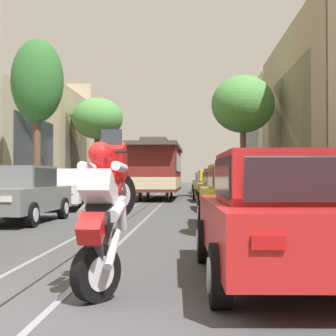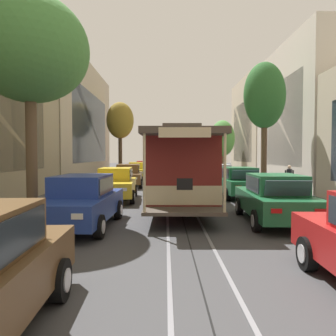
{
  "view_description": "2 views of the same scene",
  "coord_description": "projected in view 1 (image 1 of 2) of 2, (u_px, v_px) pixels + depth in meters",
  "views": [
    {
      "loc": [
        1.89,
        -4.5,
        1.29
      ],
      "look_at": [
        0.78,
        20.39,
        1.69
      ],
      "focal_mm": 54.74,
      "sensor_mm": 36.0,
      "label": 1
    },
    {
      "loc": [
        0.6,
        37.65,
        2.18
      ],
      "look_at": [
        0.37,
        7.42,
        1.02
      ],
      "focal_mm": 34.5,
      "sensor_mm": 36.0,
      "label": 2
    }
  ],
  "objects": [
    {
      "name": "ground_plane",
      "position": [
        155.0,
        201.0,
        26.88
      ],
      "size": [
        160.0,
        160.0,
        0.0
      ],
      "primitive_type": "plane",
      "color": "#424244"
    },
    {
      "name": "parked_car_red_near_right",
      "position": [
        282.0,
        216.0,
        6.29
      ],
      "size": [
        2.09,
        4.4,
        1.58
      ],
      "color": "red",
      "rests_on": "ground"
    },
    {
      "name": "building_facade_right",
      "position": [
        334.0,
        111.0,
        28.96
      ],
      "size": [
        5.52,
        55.55,
        10.62
      ],
      "color": "#BCAD93",
      "rests_on": "ground"
    },
    {
      "name": "parked_car_yellow_second_right",
      "position": [
        240.0,
        196.0,
        12.74
      ],
      "size": [
        2.1,
        4.4,
        1.58
      ],
      "color": "gold",
      "rests_on": "ground"
    },
    {
      "name": "parked_car_white_mid_left",
      "position": [
        66.0,
        189.0,
        20.07
      ],
      "size": [
        2.11,
        4.41,
        1.58
      ],
      "color": "silver",
      "rests_on": "ground"
    },
    {
      "name": "parked_car_red_sixth_left",
      "position": [
        126.0,
        183.0,
        37.68
      ],
      "size": [
        2.12,
        4.41,
        1.58
      ],
      "color": "red",
      "rests_on": "ground"
    },
    {
      "name": "parked_car_brown_sixth_right",
      "position": [
        206.0,
        183.0,
        38.61
      ],
      "size": [
        2.11,
        4.41,
        1.58
      ],
      "color": "brown",
      "rests_on": "ground"
    },
    {
      "name": "parked_car_beige_far_left",
      "position": [
        132.0,
        182.0,
        43.58
      ],
      "size": [
        2.07,
        4.39,
        1.58
      ],
      "color": "#C1B28E",
      "rests_on": "ground"
    },
    {
      "name": "street_tree_kerb_left_second",
      "position": [
        37.0,
        83.0,
        23.58
      ],
      "size": [
        2.43,
        1.99,
        7.63
      ],
      "color": "brown",
      "rests_on": "ground"
    },
    {
      "name": "parked_car_brown_mid_right",
      "position": [
        225.0,
        189.0,
        19.58
      ],
      "size": [
        2.14,
        4.42,
        1.58
      ],
      "color": "brown",
      "rests_on": "ground"
    },
    {
      "name": "parked_car_teal_far_right",
      "position": [
        205.0,
        182.0,
        45.32
      ],
      "size": [
        2.09,
        4.4,
        1.58
      ],
      "color": "#196B70",
      "rests_on": "ground"
    },
    {
      "name": "street_tree_kerb_right_second",
      "position": [
        243.0,
        105.0,
        31.24
      ],
      "size": [
        3.86,
        4.02,
        7.46
      ],
      "color": "brown",
      "rests_on": "ground"
    },
    {
      "name": "cable_car_trolley",
      "position": [
        157.0,
        170.0,
        28.56
      ],
      "size": [
        2.69,
        9.16,
        3.28
      ],
      "color": "maroon",
      "rests_on": "ground"
    },
    {
      "name": "motorcycle_with_rider",
      "position": [
        105.0,
        206.0,
        5.65
      ],
      "size": [
        0.5,
        1.84,
        1.85
      ],
      "color": "black",
      "rests_on": "ground"
    },
    {
      "name": "parked_car_green_fourth_left",
      "position": [
        89.0,
        186.0,
        25.56
      ],
      "size": [
        2.13,
        4.42,
        1.58
      ],
      "color": "#1E6038",
      "rests_on": "ground"
    },
    {
      "name": "trolley_track_rails",
      "position": [
        159.0,
        198.0,
        30.46
      ],
      "size": [
        1.14,
        63.85,
        0.01
      ],
      "color": "gray",
      "rests_on": "ground"
    },
    {
      "name": "parked_car_yellow_fourth_right",
      "position": [
        213.0,
        186.0,
        26.28
      ],
      "size": [
        2.14,
        4.42,
        1.58
      ],
      "color": "gold",
      "rests_on": "ground"
    },
    {
      "name": "street_tree_kerb_left_mid",
      "position": [
        97.0,
        119.0,
        39.72
      ],
      "size": [
        3.95,
        3.68,
        7.39
      ],
      "color": "#4C3826",
      "rests_on": "ground"
    },
    {
      "name": "parked_car_grey_second_left",
      "position": [
        19.0,
        194.0,
        14.31
      ],
      "size": [
        2.14,
        4.42,
        1.58
      ],
      "color": "slate",
      "rests_on": "ground"
    },
    {
      "name": "parked_car_blue_fifth_right",
      "position": [
        211.0,
        184.0,
        32.26
      ],
      "size": [
        2.12,
        4.41,
        1.58
      ],
      "color": "#233D93",
      "rests_on": "ground"
    },
    {
      "name": "parked_car_green_fifth_left",
      "position": [
        114.0,
        184.0,
        31.95
      ],
      "size": [
        2.14,
        4.42,
        1.58
      ],
      "color": "#1E6038",
      "rests_on": "ground"
    }
  ]
}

